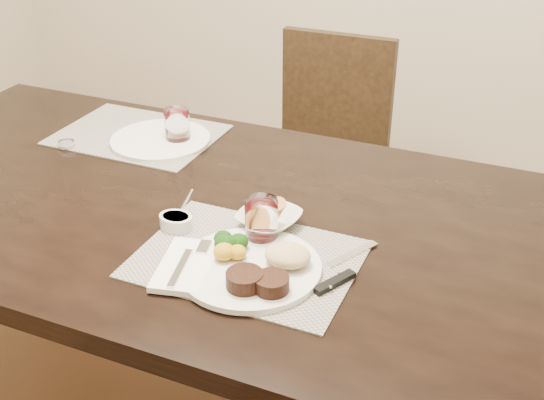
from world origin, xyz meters
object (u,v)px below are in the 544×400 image
at_px(dinner_plate, 255,266).
at_px(far_plate, 161,140).
at_px(cracker_bowl, 269,218).
at_px(wine_glass_near, 261,223).
at_px(steak_knife, 339,275).
at_px(chair_far, 325,147).

xyz_separation_m(dinner_plate, far_plate, (-0.52, 0.48, -0.01)).
relative_size(dinner_plate, far_plate, 1.04).
distance_m(cracker_bowl, wine_glass_near, 0.07).
xyz_separation_m(dinner_plate, steak_knife, (0.16, 0.05, -0.01)).
height_order(dinner_plate, far_plate, dinner_plate).
relative_size(steak_knife, cracker_bowl, 1.49).
xyz_separation_m(cracker_bowl, far_plate, (-0.47, 0.30, -0.01)).
height_order(chair_far, far_plate, chair_far).
bearing_deg(far_plate, cracker_bowl, -32.39).
xyz_separation_m(cracker_bowl, wine_glass_near, (0.01, -0.06, 0.03)).
height_order(cracker_bowl, wine_glass_near, wine_glass_near).
relative_size(cracker_bowl, far_plate, 0.55).
relative_size(chair_far, far_plate, 3.16).
distance_m(dinner_plate, wine_glass_near, 0.13).
bearing_deg(cracker_bowl, dinner_plate, -75.21).
height_order(cracker_bowl, far_plate, cracker_bowl).
xyz_separation_m(dinner_plate, cracker_bowl, (-0.05, 0.18, 0.00)).
relative_size(steak_knife, wine_glass_near, 2.33).
height_order(dinner_plate, cracker_bowl, cracker_bowl).
height_order(chair_far, wine_glass_near, chair_far).
distance_m(chair_far, cracker_bowl, 1.02).
distance_m(cracker_bowl, far_plate, 0.56).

